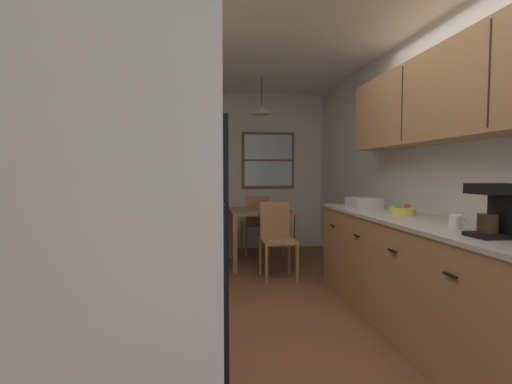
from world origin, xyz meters
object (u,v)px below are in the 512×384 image
(dining_chair_far, at_px, (256,221))
(fruit_bowl, at_px, (402,210))
(coffee_maker, at_px, (496,209))
(stove_range, at_px, (132,340))
(dining_table, at_px, (261,219))
(microwave_over_range, at_px, (101,85))
(mug_spare, at_px, (456,222))
(dining_chair_near, at_px, (277,236))
(trash_bin, at_px, (202,250))
(dish_rack, at_px, (364,203))
(table_serving_bowl, at_px, (265,208))
(storage_canister, at_px, (146,216))
(refrigerator, at_px, (94,303))

(dining_chair_far, height_order, fruit_bowl, fruit_bowl)
(coffee_maker, bearing_deg, stove_range, -177.65)
(dining_table, relative_size, fruit_bowl, 3.89)
(microwave_over_range, relative_size, mug_spare, 5.12)
(dining_chair_near, xyz_separation_m, dining_chair_far, (-0.08, 1.26, 0.00))
(trash_bin, xyz_separation_m, dish_rack, (1.68, -0.92, 0.64))
(microwave_over_range, height_order, mug_spare, microwave_over_range)
(mug_spare, height_order, table_serving_bowl, mug_spare)
(dining_chair_near, distance_m, mug_spare, 2.32)
(storage_canister, bearing_deg, coffee_maker, -11.13)
(trash_bin, relative_size, mug_spare, 5.43)
(storage_canister, relative_size, mug_spare, 1.84)
(dining_chair_near, xyz_separation_m, coffee_maker, (0.77, -2.43, 0.56))
(trash_bin, height_order, coffee_maker, coffee_maker)
(refrigerator, distance_m, dining_table, 4.00)
(microwave_over_range, relative_size, dining_chair_near, 0.65)
(storage_canister, distance_m, fruit_bowl, 2.15)
(refrigerator, bearing_deg, trash_bin, 85.75)
(microwave_over_range, xyz_separation_m, storage_canister, (0.11, 0.47, -0.66))
(microwave_over_range, bearing_deg, trash_bin, 81.51)
(dining_chair_near, height_order, mug_spare, mug_spare)
(fruit_bowl, height_order, dish_rack, dish_rack)
(table_serving_bowl, bearing_deg, stove_range, -110.28)
(dining_chair_near, xyz_separation_m, trash_bin, (-0.90, 0.22, -0.19))
(dining_chair_near, bearing_deg, storage_canister, -120.49)
(dish_rack, bearing_deg, dining_chair_near, 137.93)
(stove_range, relative_size, storage_canister, 5.25)
(microwave_over_range, relative_size, dish_rack, 1.71)
(dining_table, distance_m, dish_rack, 1.63)
(refrigerator, height_order, table_serving_bowl, refrigerator)
(stove_range, distance_m, dining_table, 3.34)
(trash_bin, xyz_separation_m, fruit_bowl, (1.74, -1.57, 0.63))
(dining_chair_near, height_order, trash_bin, dining_chair_near)
(dining_table, height_order, trash_bin, dining_table)
(fruit_bowl, bearing_deg, table_serving_bowl, 113.75)
(storage_canister, distance_m, dish_rack, 2.39)
(coffee_maker, relative_size, dish_rack, 0.90)
(microwave_over_range, distance_m, fruit_bowl, 2.54)
(microwave_over_range, relative_size, storage_canister, 2.78)
(dining_chair_far, relative_size, storage_canister, 4.29)
(dining_chair_far, height_order, storage_canister, storage_canister)
(dining_table, relative_size, dining_chair_far, 0.95)
(fruit_bowl, xyz_separation_m, table_serving_bowl, (-0.87, 1.98, -0.16))
(microwave_over_range, height_order, table_serving_bowl, microwave_over_range)
(table_serving_bowl, bearing_deg, dining_table, 176.47)
(trash_bin, height_order, fruit_bowl, fruit_bowl)
(microwave_over_range, bearing_deg, stove_range, -0.03)
(refrigerator, xyz_separation_m, fruit_bowl, (1.99, 1.86, 0.03))
(dish_rack, bearing_deg, storage_canister, -145.93)
(stove_range, relative_size, dish_rack, 3.24)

